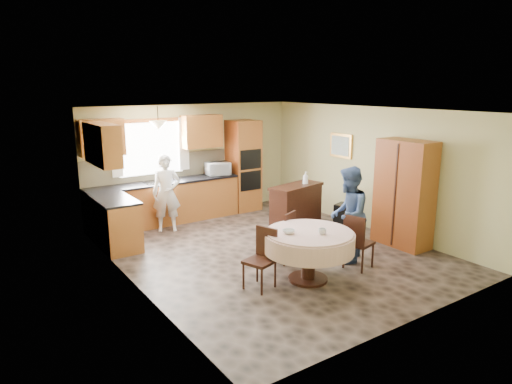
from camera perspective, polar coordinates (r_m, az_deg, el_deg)
The scene contains 36 objects.
floor at distance 8.25m, azimuth 1.89°, elevation -7.44°, with size 5.00×6.00×0.01m, color brown.
ceiling at distance 7.73m, azimuth 2.04°, elevation 10.17°, with size 5.00×6.00×0.01m, color white.
wall_back at distance 10.42m, azimuth -7.85°, elevation 3.94°, with size 5.00×0.02×2.50m, color tan.
wall_front at distance 5.83m, azimuth 19.70°, elevation -4.14°, with size 5.00×0.02×2.50m, color tan.
wall_left at distance 6.76m, azimuth -15.40°, elevation -1.49°, with size 0.02×6.00×2.50m, color tan.
wall_right at distance 9.56m, azimuth 14.16°, elevation 2.83°, with size 0.02×6.00×2.50m, color tan.
window at distance 9.95m, azimuth -13.03°, elevation 5.33°, with size 1.40×0.03×1.10m, color white.
curtain_left at distance 9.66m, azimuth -17.09°, elevation 5.15°, with size 0.22×0.02×1.15m, color white.
curtain_right at distance 10.19m, azimuth -9.00°, elevation 5.97°, with size 0.22×0.02×1.15m, color white.
base_cab_back at distance 9.97m, azimuth -11.30°, elevation -1.37°, with size 3.30×0.60×0.88m, color #B0702F.
counter_back at distance 9.87m, azimuth -11.42°, elevation 1.22°, with size 3.30×0.64×0.04m, color black.
base_cab_left at distance 8.72m, azimuth -17.12°, elevation -3.84°, with size 0.60×1.20×0.88m, color #B0702F.
counter_left at distance 8.60m, azimuth -17.33°, elevation -0.90°, with size 0.64×1.20×0.04m, color black.
backsplash at distance 10.08m, azimuth -12.14°, elevation 3.05°, with size 3.30×0.02×0.55m, color tan.
wall_cab_left at distance 9.45m, azimuth -18.76°, elevation 6.46°, with size 0.85×0.33×0.72m, color #B76D2D.
wall_cab_right at distance 10.26m, azimuth -6.79°, elevation 7.55°, with size 0.90×0.33×0.72m, color #B76D2D.
wall_cab_side at distance 8.38m, azimuth -18.69°, elevation 5.68°, with size 0.33×1.20×0.72m, color #B76D2D.
oven_tower at distance 10.75m, azimuth -1.58°, elevation 3.32°, with size 0.66×0.62×2.12m, color #B0702F.
oven_upper at distance 10.46m, azimuth -0.65°, elevation 4.10°, with size 0.56×0.01×0.45m, color black.
oven_lower at distance 10.55m, azimuth -0.64°, elevation 1.41°, with size 0.56×0.01×0.45m, color black.
pendant at distance 9.45m, azimuth -12.12°, elevation 8.15°, with size 0.36×0.36×0.18m, color beige.
sideboard at distance 9.44m, azimuth 5.01°, elevation -2.03°, with size 1.21×0.50×0.87m, color #391A0F.
space_heater at distance 9.75m, azimuth 10.76°, elevation -2.87°, with size 0.36×0.25×0.49m, color black.
cupboard at distance 8.74m, azimuth 18.03°, elevation -0.19°, with size 0.51×1.03×1.96m, color #B0702F.
dining_table at distance 6.94m, azimuth 6.63°, elevation -6.27°, with size 1.37×1.37×0.78m.
chair_left at distance 6.72m, azimuth 0.81°, elevation -7.87°, with size 0.49×0.49×0.89m.
chair_back at distance 7.64m, azimuth 3.58°, elevation -5.31°, with size 0.50×0.50×0.88m.
chair_right at distance 7.51m, azimuth 12.48°, elevation -5.80°, with size 0.48×0.48×0.91m.
framed_picture at distance 10.05m, azimuth 10.57°, elevation 5.71°, with size 0.06×0.63×0.52m.
microwave at distance 10.35m, azimuth -4.80°, elevation 2.91°, with size 0.52×0.35×0.29m, color silver.
person_sink at distance 9.37m, azimuth -11.12°, elevation -0.16°, with size 0.57×0.38×1.56m, color silver.
person_dining at distance 7.73m, azimuth 11.44°, elevation -2.81°, with size 0.79×0.61×1.62m, color #3B5181.
bowl_sideboard at distance 9.10m, azimuth 3.21°, elevation 0.41°, with size 0.23×0.23×0.06m, color #B2B2B2.
bottle_sideboard at distance 9.46m, azimuth 6.20°, elevation 1.63°, with size 0.12×0.12×0.31m, color silver.
cup_table at distance 6.76m, azimuth 8.28°, elevation -4.90°, with size 0.12×0.12×0.09m, color #B2B2B2.
bowl_table at distance 6.75m, azimuth 4.11°, elevation -4.97°, with size 0.18×0.18×0.06m, color #B2B2B2.
Camera 1 is at (-4.57, -6.22, 2.92)m, focal length 32.00 mm.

